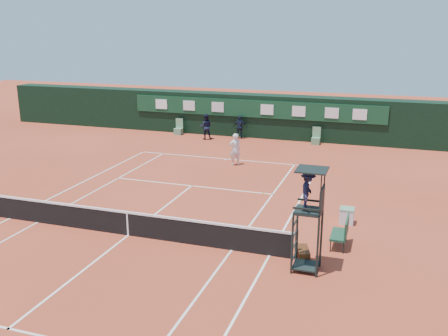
# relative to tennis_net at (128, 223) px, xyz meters

# --- Properties ---
(ground) EXTENTS (90.00, 90.00, 0.00)m
(ground) POSITION_rel_tennis_net_xyz_m (0.00, 0.00, -0.51)
(ground) COLOR #B4442A
(ground) RESTS_ON ground
(court_lines) EXTENTS (11.05, 23.85, 0.01)m
(court_lines) POSITION_rel_tennis_net_xyz_m (0.00, 0.00, -0.50)
(court_lines) COLOR silver
(court_lines) RESTS_ON ground
(tennis_net) EXTENTS (12.90, 0.10, 1.10)m
(tennis_net) POSITION_rel_tennis_net_xyz_m (0.00, 0.00, 0.00)
(tennis_net) COLOR black
(tennis_net) RESTS_ON ground
(back_wall) EXTENTS (40.00, 1.65, 3.00)m
(back_wall) POSITION_rel_tennis_net_xyz_m (0.00, 18.74, 1.00)
(back_wall) COLOR black
(back_wall) RESTS_ON ground
(linesman_chair_left) EXTENTS (0.55, 0.50, 1.15)m
(linesman_chair_left) POSITION_rel_tennis_net_xyz_m (-5.50, 17.48, -0.19)
(linesman_chair_left) COLOR #598866
(linesman_chair_left) RESTS_ON ground
(linesman_chair_right) EXTENTS (0.55, 0.50, 1.15)m
(linesman_chair_right) POSITION_rel_tennis_net_xyz_m (4.50, 17.48, -0.19)
(linesman_chair_right) COLOR #55825C
(linesman_chair_right) RESTS_ON ground
(umpire_chair) EXTENTS (0.96, 0.95, 3.42)m
(umpire_chair) POSITION_rel_tennis_net_xyz_m (6.83, -0.64, 1.95)
(umpire_chair) COLOR black
(umpire_chair) RESTS_ON ground
(player_bench) EXTENTS (0.56, 1.20, 1.10)m
(player_bench) POSITION_rel_tennis_net_xyz_m (7.77, 1.52, 0.09)
(player_bench) COLOR #19402B
(player_bench) RESTS_ON ground
(tennis_bag) EXTENTS (0.63, 0.95, 0.33)m
(tennis_bag) POSITION_rel_tennis_net_xyz_m (6.60, 0.21, -0.34)
(tennis_bag) COLOR black
(tennis_bag) RESTS_ON ground
(cooler) EXTENTS (0.57, 0.57, 0.65)m
(cooler) POSITION_rel_tennis_net_xyz_m (7.74, 3.84, -0.18)
(cooler) COLOR silver
(cooler) RESTS_ON ground
(tennis_ball) EXTENTS (0.07, 0.07, 0.07)m
(tennis_ball) POSITION_rel_tennis_net_xyz_m (3.69, 6.30, -0.47)
(tennis_ball) COLOR yellow
(tennis_ball) RESTS_ON ground
(player) EXTENTS (0.80, 0.76, 1.84)m
(player) POSITION_rel_tennis_net_xyz_m (0.89, 10.81, 0.41)
(player) COLOR silver
(player) RESTS_ON ground
(ball_kid_left) EXTENTS (1.04, 0.92, 1.78)m
(ball_kid_left) POSITION_rel_tennis_net_xyz_m (-3.03, 16.61, 0.38)
(ball_kid_left) COLOR black
(ball_kid_left) RESTS_ON ground
(ball_kid_right) EXTENTS (1.01, 0.55, 1.63)m
(ball_kid_right) POSITION_rel_tennis_net_xyz_m (-0.84, 17.56, 0.31)
(ball_kid_right) COLOR black
(ball_kid_right) RESTS_ON ground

